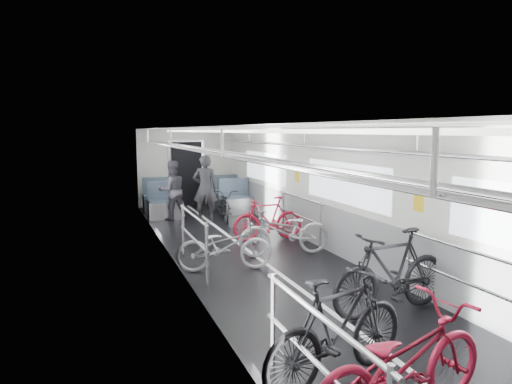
% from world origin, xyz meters
% --- Properties ---
extents(car_shell, '(3.02, 14.01, 2.41)m').
position_xyz_m(car_shell, '(0.00, 1.78, 1.13)').
color(car_shell, black).
rests_on(car_shell, ground).
extents(bike_left_near, '(1.92, 0.92, 0.97)m').
position_xyz_m(bike_left_near, '(-0.57, -4.32, 0.48)').
color(bike_left_near, maroon).
rests_on(bike_left_near, floor).
extents(bike_left_mid, '(1.82, 0.93, 1.05)m').
position_xyz_m(bike_left_mid, '(-0.78, -3.66, 0.53)').
color(bike_left_mid, black).
rests_on(bike_left_mid, floor).
extents(bike_left_far, '(1.68, 0.83, 0.85)m').
position_xyz_m(bike_left_far, '(-0.79, 0.05, 0.42)').
color(bike_left_far, '#B1B2B6').
rests_on(bike_left_far, floor).
extents(bike_right_near, '(1.88, 0.69, 1.10)m').
position_xyz_m(bike_right_near, '(0.71, -2.46, 0.55)').
color(bike_right_near, black).
rests_on(bike_right_near, floor).
extents(bike_right_mid, '(1.82, 0.75, 0.93)m').
position_xyz_m(bike_right_mid, '(0.54, 0.54, 0.47)').
color(bike_right_mid, '#A09FA4').
rests_on(bike_right_mid, floor).
extents(bike_right_far, '(1.58, 0.48, 0.95)m').
position_xyz_m(bike_right_far, '(0.69, 1.79, 0.47)').
color(bike_right_far, '#B5162E').
rests_on(bike_right_far, floor).
extents(bike_aisle, '(0.87, 1.70, 0.85)m').
position_xyz_m(bike_aisle, '(0.44, 4.18, 0.43)').
color(bike_aisle, black).
rests_on(bike_aisle, floor).
extents(person_standing, '(0.73, 0.59, 1.74)m').
position_xyz_m(person_standing, '(-0.07, 4.28, 0.87)').
color(person_standing, black).
rests_on(person_standing, floor).
extents(person_seated, '(0.84, 0.70, 1.57)m').
position_xyz_m(person_seated, '(-0.84, 4.78, 0.79)').
color(person_seated, '#2E2B32').
rests_on(person_seated, floor).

